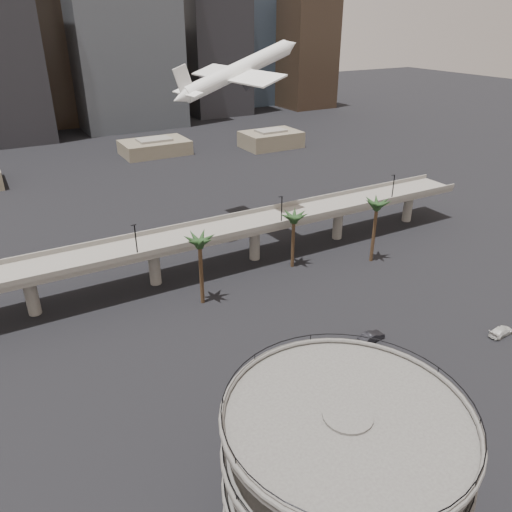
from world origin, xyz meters
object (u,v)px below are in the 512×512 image
car_a (294,390)px  parking_ramp (342,468)px  car_b (371,337)px  overpass (206,237)px  airborne_jet (238,71)px  car_c (501,331)px

car_a → parking_ramp: bearing=-174.2°
parking_ramp → car_b: parking_ramp is taller
car_a → car_b: size_ratio=0.93×
overpass → airborne_jet: size_ratio=4.12×
overpass → car_b: overpass is taller
parking_ramp → car_b: (25.55, 23.82, -9.05)m
overpass → car_a: bearing=-97.3°
car_a → car_b: bearing=-48.4°
airborne_jet → parking_ramp: bearing=-116.2°
airborne_jet → car_c: (17.11, -58.41, -35.69)m
car_a → car_c: car_a is taller
car_a → car_c: size_ratio=0.93×
overpass → airborne_jet: airborne_jet is taller
car_b → car_c: car_b is taller
overpass → airborne_jet: bearing=43.3°
car_b → parking_ramp: bearing=127.7°
overpass → airborne_jet: 35.60m
airborne_jet → car_a: 67.40m
car_a → car_c: (37.13, -4.82, -0.06)m
car_b → car_c: size_ratio=0.99×
parking_ramp → car_c: parking_ramp is taller
parking_ramp → car_a: bearing=67.9°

